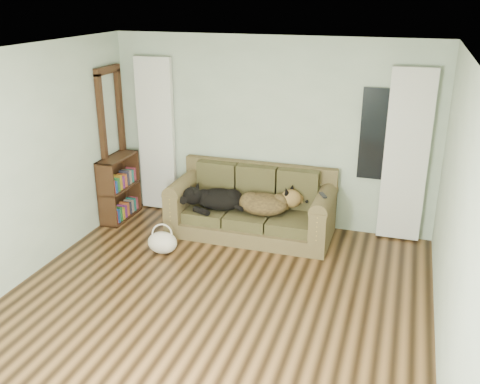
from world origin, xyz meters
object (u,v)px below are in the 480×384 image
(bookshelf, at_px, (119,186))
(dog_shepherd, at_px, (266,204))
(tote_bag, at_px, (162,241))
(dog_black_lab, at_px, (217,200))
(sofa, at_px, (251,203))

(bookshelf, bearing_deg, dog_shepherd, -2.37)
(dog_shepherd, xyz_separation_m, tote_bag, (-1.13, -0.84, -0.33))
(dog_black_lab, bearing_deg, sofa, 7.87)
(bookshelf, bearing_deg, dog_black_lab, -4.00)
(tote_bag, height_order, bookshelf, bookshelf)
(sofa, relative_size, bookshelf, 2.33)
(sofa, xyz_separation_m, tote_bag, (-0.90, -0.89, -0.29))
(sofa, relative_size, tote_bag, 5.64)
(dog_black_lab, xyz_separation_m, tote_bag, (-0.44, -0.80, -0.32))
(sofa, bearing_deg, dog_black_lab, -168.92)
(sofa, distance_m, dog_shepherd, 0.23)
(dog_shepherd, relative_size, bookshelf, 0.74)
(sofa, bearing_deg, dog_shepherd, -11.42)
(dog_black_lab, distance_m, dog_shepherd, 0.69)
(dog_shepherd, distance_m, bookshelf, 2.20)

